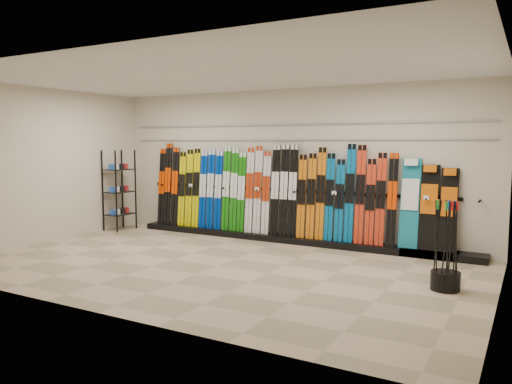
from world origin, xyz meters
The scene contains 13 objects.
floor centered at (0.00, 0.00, 0.00)m, with size 8.00×8.00×0.00m, color #9A8A6A.
back_wall centered at (0.00, 2.50, 1.50)m, with size 8.00×8.00×0.00m, color beige.
left_wall centered at (-4.00, 0.00, 1.50)m, with size 5.00×5.00×0.00m, color beige.
right_wall centered at (4.00, 0.00, 1.50)m, with size 5.00×5.00×0.00m, color beige.
ceiling centered at (0.00, 0.00, 3.00)m, with size 8.00×8.00×0.00m, color silver.
ski_rack_base centered at (0.22, 2.28, 0.06)m, with size 8.00×0.40×0.12m, color black.
skis centered at (-0.46, 2.31, 0.97)m, with size 5.37×0.18×1.81m.
snowboards centered at (2.74, 2.35, 0.86)m, with size 0.95×0.24×1.56m.
accessory_rack centered at (-3.75, 1.70, 0.89)m, with size 0.40×0.60×1.78m, color black.
pole_bin centered at (3.35, 0.39, 0.12)m, with size 0.38×0.38×0.25m, color black.
ski_poles centered at (3.37, 0.36, 0.61)m, with size 0.35×0.25×1.18m.
slatwall_rail_0 centered at (0.00, 2.48, 2.00)m, with size 7.60×0.02×0.03m, color gray.
slatwall_rail_1 centered at (0.00, 2.48, 2.30)m, with size 7.60×0.02×0.03m, color gray.
Camera 1 is at (4.31, -6.47, 1.95)m, focal length 35.00 mm.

